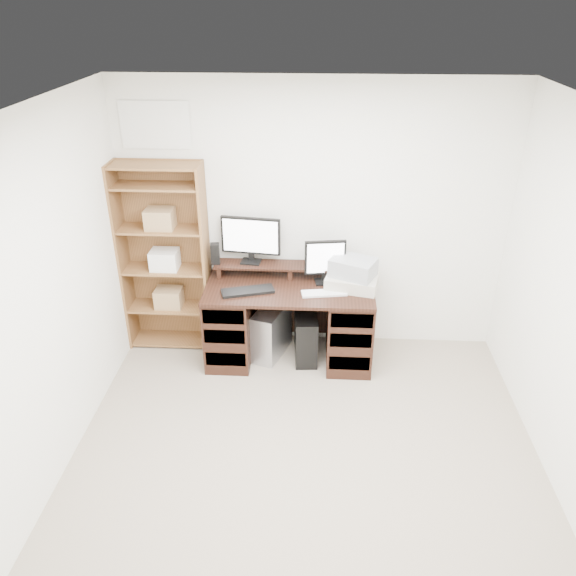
# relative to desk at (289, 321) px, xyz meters

# --- Properties ---
(room) EXTENTS (3.54, 4.04, 2.54)m
(room) POSITION_rel_desk_xyz_m (0.19, -1.64, 0.86)
(room) COLOR gray
(room) RESTS_ON ground
(desk) EXTENTS (1.50, 0.70, 0.75)m
(desk) POSITION_rel_desk_xyz_m (0.00, 0.00, 0.00)
(desk) COLOR black
(desk) RESTS_ON ground
(riser_shelf) EXTENTS (1.40, 0.22, 0.12)m
(riser_shelf) POSITION_rel_desk_xyz_m (-0.00, 0.21, 0.45)
(riser_shelf) COLOR black
(riser_shelf) RESTS_ON desk
(monitor_wide) EXTENTS (0.54, 0.16, 0.43)m
(monitor_wide) POSITION_rel_desk_xyz_m (-0.36, 0.25, 0.72)
(monitor_wide) COLOR black
(monitor_wide) RESTS_ON riser_shelf
(monitor_small) EXTENTS (0.37, 0.16, 0.40)m
(monitor_small) POSITION_rel_desk_xyz_m (0.31, 0.12, 0.58)
(monitor_small) COLOR black
(monitor_small) RESTS_ON desk
(speaker) EXTENTS (0.09, 0.09, 0.20)m
(speaker) POSITION_rel_desk_xyz_m (-0.69, 0.19, 0.58)
(speaker) COLOR black
(speaker) RESTS_ON riser_shelf
(keyboard_black) EXTENTS (0.48, 0.28, 0.03)m
(keyboard_black) POSITION_rel_desk_xyz_m (-0.36, -0.13, 0.37)
(keyboard_black) COLOR black
(keyboard_black) RESTS_ON desk
(keyboard_white) EXTENTS (0.41, 0.18, 0.02)m
(keyboard_white) POSITION_rel_desk_xyz_m (0.31, -0.12, 0.37)
(keyboard_white) COLOR silver
(keyboard_white) RESTS_ON desk
(mouse) EXTENTS (0.09, 0.07, 0.03)m
(mouse) POSITION_rel_desk_xyz_m (0.55, -0.10, 0.38)
(mouse) COLOR silver
(mouse) RESTS_ON desk
(printer) EXTENTS (0.51, 0.42, 0.11)m
(printer) POSITION_rel_desk_xyz_m (0.56, 0.03, 0.42)
(printer) COLOR #B9B2A1
(printer) RESTS_ON desk
(basket) EXTENTS (0.45, 0.40, 0.16)m
(basket) POSITION_rel_desk_xyz_m (0.56, 0.03, 0.55)
(basket) COLOR #979BA1
(basket) RESTS_ON printer
(tower_silver) EXTENTS (0.36, 0.53, 0.49)m
(tower_silver) POSITION_rel_desk_xyz_m (-0.17, 0.05, -0.15)
(tower_silver) COLOR #AEB0B5
(tower_silver) RESTS_ON ground
(tower_black) EXTENTS (0.24, 0.48, 0.47)m
(tower_black) POSITION_rel_desk_xyz_m (0.15, 0.02, -0.16)
(tower_black) COLOR black
(tower_black) RESTS_ON ground
(bookshelf) EXTENTS (0.80, 0.30, 1.80)m
(bookshelf) POSITION_rel_desk_xyz_m (-1.16, 0.21, 0.53)
(bookshelf) COLOR #8F5E32
(bookshelf) RESTS_ON ground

